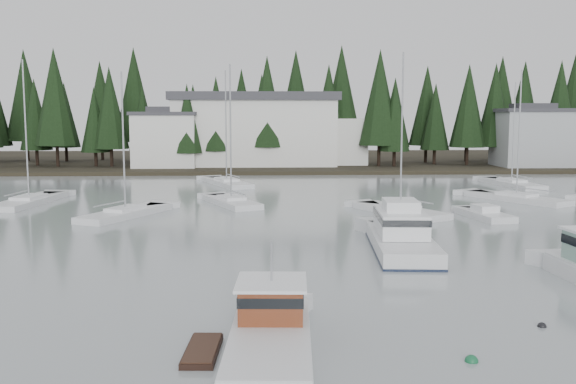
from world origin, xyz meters
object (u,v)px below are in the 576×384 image
(sailboat_9, at_px, (29,203))
(sailboat_0, at_px, (400,213))
(sailboat_1, at_px, (511,185))
(runabout_1, at_px, (485,216))
(house_east_a, at_px, (532,136))
(sailboat_3, at_px, (231,204))
(sailboat_5, at_px, (126,216))
(lobster_boat_brown, at_px, (268,337))
(cabin_cruiser_center, at_px, (401,238))
(sailboat_4, at_px, (516,200))
(sailboat_11, at_px, (227,184))
(house_west, at_px, (166,138))
(harbor_inn, at_px, (268,130))

(sailboat_9, bearing_deg, sailboat_0, -96.69)
(sailboat_1, relative_size, runabout_1, 1.93)
(house_east_a, bearing_deg, sailboat_3, -139.65)
(sailboat_0, xyz_separation_m, sailboat_5, (-22.00, -0.40, -0.01))
(lobster_boat_brown, bearing_deg, sailboat_0, -17.13)
(house_east_a, xyz_separation_m, sailboat_1, (-11.56, -21.95, -4.85))
(cabin_cruiser_center, xyz_separation_m, sailboat_4, (15.70, 21.56, -0.62))
(sailboat_3, bearing_deg, sailboat_5, 106.19)
(sailboat_11, bearing_deg, house_west, 4.19)
(lobster_boat_brown, xyz_separation_m, sailboat_1, (28.50, 50.59, -0.40))
(sailboat_9, bearing_deg, house_west, -4.99)
(house_east_a, bearing_deg, harbor_inn, 173.64)
(sailboat_5, relative_size, sailboat_9, 0.88)
(sailboat_1, bearing_deg, sailboat_3, 108.11)
(sailboat_4, bearing_deg, sailboat_5, 72.99)
(harbor_inn, distance_m, sailboat_5, 49.04)
(sailboat_0, height_order, sailboat_9, sailboat_0)
(lobster_boat_brown, xyz_separation_m, runabout_1, (17.25, 27.62, -0.32))
(harbor_inn, xyz_separation_m, lobster_boat_brown, (-1.11, -76.88, -5.32))
(house_west, relative_size, sailboat_9, 0.71)
(sailboat_1, bearing_deg, house_west, 54.91)
(cabin_cruiser_center, bearing_deg, sailboat_9, 58.36)
(lobster_boat_brown, xyz_separation_m, sailboat_3, (-2.79, 36.13, -0.38))
(sailboat_0, height_order, sailboat_5, sailboat_0)
(sailboat_4, bearing_deg, house_east_a, -54.81)
(sailboat_0, bearing_deg, sailboat_9, 48.18)
(cabin_cruiser_center, height_order, sailboat_4, sailboat_4)
(sailboat_1, distance_m, runabout_1, 25.58)
(runabout_1, bearing_deg, lobster_boat_brown, 139.31)
(house_east_a, bearing_deg, lobster_boat_brown, -118.91)
(sailboat_3, relative_size, sailboat_5, 1.09)
(cabin_cruiser_center, bearing_deg, runabout_1, -33.58)
(sailboat_4, distance_m, runabout_1, 11.90)
(sailboat_1, height_order, sailboat_4, sailboat_4)
(sailboat_0, xyz_separation_m, runabout_1, (6.09, -2.45, 0.06))
(lobster_boat_brown, xyz_separation_m, sailboat_11, (-4.06, 53.06, -0.39))
(sailboat_9, bearing_deg, sailboat_11, -41.28)
(lobster_boat_brown, distance_m, sailboat_1, 58.07)
(cabin_cruiser_center, height_order, sailboat_5, sailboat_5)
(harbor_inn, relative_size, lobster_boat_brown, 3.59)
(sailboat_5, xyz_separation_m, sailboat_9, (-10.23, 7.79, 0.00))
(lobster_boat_brown, height_order, sailboat_3, sailboat_3)
(house_west, xyz_separation_m, sailboat_4, (37.72, -35.98, -4.59))
(harbor_inn, height_order, runabout_1, harbor_inn)
(sailboat_0, distance_m, sailboat_11, 27.56)
(sailboat_3, height_order, sailboat_5, sailboat_3)
(sailboat_4, bearing_deg, sailboat_0, 90.82)
(sailboat_3, distance_m, runabout_1, 21.77)
(sailboat_4, height_order, sailboat_11, sailboat_11)
(house_west, xyz_separation_m, runabout_1, (31.18, -45.92, -4.52))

